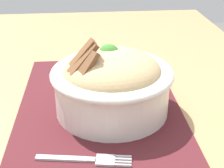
% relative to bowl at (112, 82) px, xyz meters
% --- Properties ---
extents(table, '(1.39, 0.78, 0.77)m').
position_rel_bowl_xyz_m(table, '(0.03, -0.02, -0.13)').
color(table, '#99754C').
rests_on(table, ground_plane).
extents(placemat, '(0.48, 0.29, 0.00)m').
position_rel_bowl_xyz_m(placemat, '(0.01, -0.02, -0.06)').
color(placemat, '#47191E').
rests_on(placemat, table).
extents(bowl, '(0.23, 0.23, 0.13)m').
position_rel_bowl_xyz_m(bowl, '(0.00, 0.00, 0.00)').
color(bowl, silver).
rests_on(bowl, placemat).
extents(fork, '(0.04, 0.13, 0.00)m').
position_rel_bowl_xyz_m(fork, '(0.13, -0.04, -0.05)').
color(fork, '#B8B8B8').
rests_on(fork, placemat).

